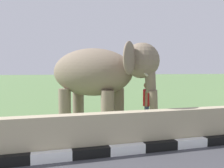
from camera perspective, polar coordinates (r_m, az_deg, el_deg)
barrier_parapet at (r=5.89m, az=-4.76°, el=-12.07°), size 28.00×0.36×1.00m
elephant at (r=8.17m, az=-2.87°, el=2.55°), size 3.91×3.73×2.97m
person_handler at (r=8.34m, az=8.59°, el=-4.52°), size 0.40×0.62×1.66m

